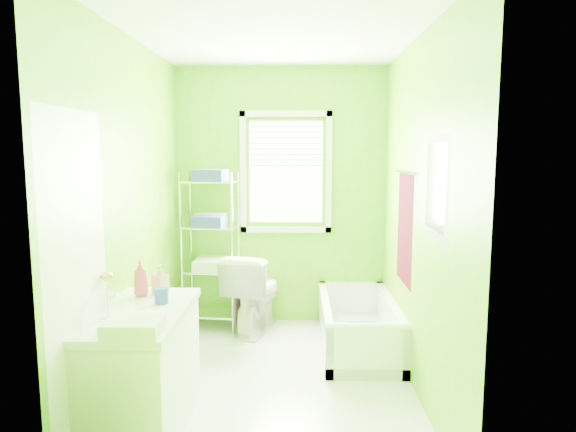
{
  "coord_description": "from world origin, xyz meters",
  "views": [
    {
      "loc": [
        0.19,
        -3.74,
        1.78
      ],
      "look_at": [
        0.1,
        0.25,
        1.26
      ],
      "focal_mm": 32.0,
      "sensor_mm": 36.0,
      "label": 1
    }
  ],
  "objects_px": {
    "bathtub": "(358,332)",
    "vanity": "(143,367)",
    "wire_shelf_unit": "(212,233)",
    "toilet": "(254,292)"
  },
  "relations": [
    {
      "from": "bathtub",
      "to": "vanity",
      "type": "distance_m",
      "value": 2.08
    },
    {
      "from": "bathtub",
      "to": "wire_shelf_unit",
      "type": "distance_m",
      "value": 1.7
    },
    {
      "from": "toilet",
      "to": "wire_shelf_unit",
      "type": "height_order",
      "value": "wire_shelf_unit"
    },
    {
      "from": "bathtub",
      "to": "vanity",
      "type": "relative_size",
      "value": 1.34
    },
    {
      "from": "bathtub",
      "to": "vanity",
      "type": "xyz_separation_m",
      "value": [
        -1.51,
        -1.4,
        0.28
      ]
    },
    {
      "from": "bathtub",
      "to": "toilet",
      "type": "xyz_separation_m",
      "value": [
        -0.98,
        0.43,
        0.25
      ]
    },
    {
      "from": "bathtub",
      "to": "wire_shelf_unit",
      "type": "xyz_separation_m",
      "value": [
        -1.39,
        0.52,
        0.82
      ]
    },
    {
      "from": "vanity",
      "to": "wire_shelf_unit",
      "type": "bearing_deg",
      "value": 86.34
    },
    {
      "from": "vanity",
      "to": "wire_shelf_unit",
      "type": "distance_m",
      "value": 2.0
    },
    {
      "from": "toilet",
      "to": "vanity",
      "type": "distance_m",
      "value": 1.92
    }
  ]
}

